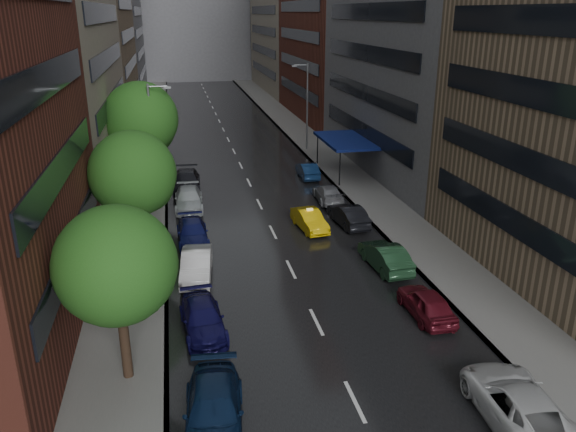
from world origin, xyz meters
The scene contains 14 objects.
road centered at (0.00, 50.00, 0.01)m, with size 14.00×140.00×0.01m, color black.
sidewalk_left centered at (-9.00, 50.00, 0.07)m, with size 4.00×140.00×0.15m, color gray.
sidewalk_right centered at (9.00, 50.00, 0.07)m, with size 4.00×140.00×0.15m, color gray.
buildings_right centered at (15.00, 56.70, 15.03)m, with size 8.05×109.10×36.00m.
building_far centered at (0.00, 118.00, 16.00)m, with size 40.00×14.00×32.00m, color slate.
tree_near centered at (-8.60, 7.22, 5.07)m, with size 4.66×4.66×7.42m.
tree_mid centered at (-8.60, 19.03, 5.40)m, with size 4.96×4.96×7.90m.
tree_far centered at (-8.60, 31.83, 6.28)m, with size 5.76×5.76×9.18m.
taxi centered at (2.57, 22.04, 0.68)m, with size 1.44×4.13×1.36m, color yellow.
parked_cars_left centered at (-5.40, 19.55, 0.74)m, with size 2.58×34.74×1.59m.
parked_cars_right centered at (5.40, 15.31, 0.73)m, with size 2.99×37.83×1.57m.
street_lamp_left centered at (-7.72, 30.00, 4.89)m, with size 1.74×0.22×9.00m.
street_lamp_right centered at (7.72, 45.00, 4.89)m, with size 1.74×0.22×9.00m.
awning centered at (8.98, 35.00, 3.13)m, with size 4.00×8.00×3.12m.
Camera 1 is at (-6.08, -12.93, 14.09)m, focal length 35.00 mm.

